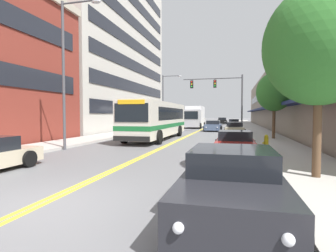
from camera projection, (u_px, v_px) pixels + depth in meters
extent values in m
plane|color=slate|center=(206.00, 127.00, 41.86)|extent=(240.00, 240.00, 0.00)
cube|color=#B2ADA5|center=(163.00, 127.00, 43.59)|extent=(3.14, 106.00, 0.15)
cube|color=#B2ADA5|center=(252.00, 128.00, 40.13)|extent=(3.14, 106.00, 0.15)
cube|color=yellow|center=(205.00, 127.00, 41.89)|extent=(0.14, 106.00, 0.01)
cube|color=yellow|center=(207.00, 127.00, 41.84)|extent=(0.14, 106.00, 0.01)
cube|color=#BCB7AD|center=(97.00, 48.00, 37.49)|extent=(12.00, 26.50, 23.13)
cube|color=black|center=(136.00, 109.00, 36.39)|extent=(0.08, 24.38, 1.40)
cube|color=black|center=(136.00, 88.00, 36.27)|extent=(0.08, 24.38, 1.40)
cube|color=black|center=(136.00, 67.00, 36.14)|extent=(0.08, 24.38, 1.40)
cube|color=black|center=(136.00, 46.00, 36.02)|extent=(0.08, 24.38, 1.40)
cube|color=black|center=(136.00, 24.00, 35.89)|extent=(0.08, 24.38, 1.40)
cube|color=black|center=(136.00, 3.00, 35.76)|extent=(0.08, 24.38, 1.40)
cube|color=gray|center=(294.00, 99.00, 38.53)|extent=(8.00, 68.00, 8.69)
cube|color=navy|center=(261.00, 109.00, 39.70)|extent=(1.10, 61.20, 0.24)
cube|color=black|center=(265.00, 93.00, 39.47)|extent=(0.08, 61.20, 1.40)
cube|color=silver|center=(157.00, 119.00, 22.12)|extent=(2.52, 11.44, 2.70)
cube|color=#196B33|center=(157.00, 125.00, 22.14)|extent=(2.54, 11.46, 0.32)
cube|color=black|center=(159.00, 114.00, 22.66)|extent=(2.55, 8.92, 0.97)
cube|color=black|center=(131.00, 113.00, 16.54)|extent=(2.27, 0.04, 1.19)
cube|color=yellow|center=(131.00, 102.00, 16.50)|extent=(1.82, 0.06, 0.28)
cube|color=black|center=(131.00, 139.00, 16.59)|extent=(2.47, 0.08, 0.32)
cylinder|color=black|center=(124.00, 136.00, 18.72)|extent=(0.30, 1.00, 1.00)
cylinder|color=black|center=(159.00, 137.00, 18.09)|extent=(0.30, 1.00, 1.00)
cylinder|color=black|center=(154.00, 131.00, 25.54)|extent=(0.30, 1.00, 1.00)
cylinder|color=black|center=(179.00, 131.00, 24.90)|extent=(0.30, 1.00, 1.00)
cube|color=#B7B7BC|center=(168.00, 126.00, 35.68)|extent=(1.72, 4.57, 0.63)
cube|color=black|center=(168.00, 122.00, 35.83)|extent=(1.48, 2.01, 0.46)
cylinder|color=black|center=(159.00, 128.00, 34.53)|extent=(0.22, 0.60, 0.60)
cylinder|color=black|center=(172.00, 128.00, 34.10)|extent=(0.22, 0.60, 0.60)
cylinder|color=black|center=(164.00, 127.00, 37.27)|extent=(0.22, 0.60, 0.60)
cylinder|color=black|center=(177.00, 127.00, 36.84)|extent=(0.22, 0.60, 0.60)
sphere|color=silver|center=(159.00, 127.00, 33.59)|extent=(0.16, 0.16, 0.16)
sphere|color=silver|center=(168.00, 127.00, 33.30)|extent=(0.16, 0.16, 0.16)
cube|color=red|center=(168.00, 125.00, 38.05)|extent=(0.18, 0.04, 0.10)
cube|color=red|center=(176.00, 125.00, 37.75)|extent=(0.18, 0.04, 0.10)
cylinder|color=black|center=(29.00, 159.00, 10.25)|extent=(0.22, 0.65, 0.65)
cube|color=red|center=(13.00, 151.00, 11.46)|extent=(0.18, 0.04, 0.10)
cube|color=red|center=(39.00, 152.00, 11.13)|extent=(0.18, 0.04, 0.10)
cube|color=#232328|center=(232.00, 190.00, 5.30)|extent=(1.91, 4.14, 0.70)
cube|color=black|center=(232.00, 160.00, 5.44)|extent=(1.64, 1.82, 0.48)
cylinder|color=black|center=(170.00, 220.00, 4.31)|extent=(0.22, 0.67, 0.67)
cylinder|color=black|center=(300.00, 233.00, 3.83)|extent=(0.22, 0.67, 0.67)
cylinder|color=black|center=(193.00, 181.00, 6.79)|extent=(0.22, 0.67, 0.67)
cylinder|color=black|center=(274.00, 186.00, 6.32)|extent=(0.22, 0.67, 0.67)
sphere|color=silver|center=(178.00, 228.00, 3.44)|extent=(0.16, 0.16, 0.16)
sphere|color=silver|center=(288.00, 240.00, 3.11)|extent=(0.16, 0.16, 0.16)
cube|color=red|center=(208.00, 167.00, 7.49)|extent=(0.18, 0.04, 0.10)
cube|color=red|center=(258.00, 169.00, 7.15)|extent=(0.18, 0.04, 0.10)
cube|color=#BCAD89|center=(235.00, 129.00, 27.82)|extent=(1.90, 4.34, 0.62)
cube|color=black|center=(235.00, 124.00, 27.97)|extent=(1.63, 1.91, 0.48)
cylinder|color=black|center=(225.00, 132.00, 26.76)|extent=(0.22, 0.62, 0.62)
cylinder|color=black|center=(245.00, 132.00, 26.29)|extent=(0.22, 0.62, 0.62)
cylinder|color=black|center=(226.00, 130.00, 29.37)|extent=(0.22, 0.62, 0.62)
cylinder|color=black|center=(244.00, 130.00, 28.90)|extent=(0.22, 0.62, 0.62)
sphere|color=silver|center=(228.00, 130.00, 25.86)|extent=(0.16, 0.16, 0.16)
sphere|color=silver|center=(242.00, 131.00, 25.54)|extent=(0.16, 0.16, 0.16)
cube|color=red|center=(228.00, 128.00, 30.10)|extent=(0.18, 0.04, 0.10)
cube|color=red|center=(241.00, 128.00, 29.77)|extent=(0.18, 0.04, 0.10)
cube|color=#38383D|center=(234.00, 124.00, 40.83)|extent=(1.71, 4.44, 0.71)
cube|color=black|center=(234.00, 121.00, 40.98)|extent=(1.47, 1.96, 0.46)
cylinder|color=black|center=(228.00, 126.00, 39.72)|extent=(0.22, 0.68, 0.68)
cylinder|color=black|center=(240.00, 126.00, 39.29)|extent=(0.22, 0.68, 0.68)
cylinder|color=black|center=(228.00, 125.00, 42.39)|extent=(0.22, 0.68, 0.68)
cylinder|color=black|center=(239.00, 125.00, 41.96)|extent=(0.22, 0.68, 0.68)
sphere|color=silver|center=(230.00, 125.00, 38.80)|extent=(0.16, 0.16, 0.16)
sphere|color=silver|center=(238.00, 125.00, 38.51)|extent=(0.16, 0.16, 0.16)
cube|color=red|center=(230.00, 124.00, 43.14)|extent=(0.18, 0.04, 0.10)
cube|color=red|center=(238.00, 124.00, 42.84)|extent=(0.18, 0.04, 0.10)
cube|color=maroon|center=(235.00, 145.00, 13.67)|extent=(1.94, 4.09, 0.56)
cube|color=black|center=(235.00, 135.00, 13.81)|extent=(1.66, 1.80, 0.47)
cylinder|color=black|center=(214.00, 151.00, 12.69)|extent=(0.22, 0.64, 0.64)
cylinder|color=black|center=(257.00, 152.00, 12.20)|extent=(0.22, 0.64, 0.64)
cylinder|color=black|center=(217.00, 145.00, 15.15)|extent=(0.22, 0.64, 0.64)
cylinder|color=black|center=(253.00, 146.00, 14.66)|extent=(0.22, 0.64, 0.64)
sphere|color=silver|center=(220.00, 149.00, 11.83)|extent=(0.16, 0.16, 0.16)
sphere|color=silver|center=(251.00, 150.00, 11.50)|extent=(0.16, 0.16, 0.16)
cube|color=red|center=(223.00, 141.00, 15.83)|extent=(0.18, 0.04, 0.10)
cube|color=red|center=(247.00, 141.00, 15.49)|extent=(0.18, 0.04, 0.10)
cube|color=black|center=(222.00, 122.00, 57.50)|extent=(1.92, 4.21, 0.71)
cube|color=black|center=(222.00, 119.00, 57.64)|extent=(1.65, 1.85, 0.54)
cylinder|color=black|center=(217.00, 123.00, 56.49)|extent=(0.22, 0.62, 0.62)
cylinder|color=black|center=(227.00, 123.00, 56.01)|extent=(0.22, 0.62, 0.62)
cylinder|color=black|center=(218.00, 122.00, 59.02)|extent=(0.22, 0.62, 0.62)
cylinder|color=black|center=(227.00, 122.00, 58.54)|extent=(0.22, 0.62, 0.62)
sphere|color=silver|center=(219.00, 122.00, 55.61)|extent=(0.16, 0.16, 0.16)
sphere|color=silver|center=(225.00, 122.00, 55.28)|extent=(0.16, 0.16, 0.16)
cube|color=red|center=(220.00, 121.00, 59.72)|extent=(0.18, 0.04, 0.10)
cube|color=red|center=(226.00, 121.00, 59.38)|extent=(0.18, 0.04, 0.10)
cube|color=#475675|center=(213.00, 127.00, 33.09)|extent=(1.88, 4.61, 0.69)
cube|color=black|center=(213.00, 122.00, 33.24)|extent=(1.61, 2.03, 0.45)
cylinder|color=black|center=(204.00, 129.00, 31.95)|extent=(0.22, 0.63, 0.63)
cylinder|color=black|center=(220.00, 129.00, 31.48)|extent=(0.22, 0.63, 0.63)
cylinder|color=black|center=(207.00, 128.00, 34.72)|extent=(0.22, 0.63, 0.63)
cylinder|color=black|center=(221.00, 128.00, 34.25)|extent=(0.22, 0.63, 0.63)
sphere|color=silver|center=(206.00, 127.00, 31.00)|extent=(0.16, 0.16, 0.16)
sphere|color=silver|center=(217.00, 127.00, 30.68)|extent=(0.16, 0.16, 0.16)
cube|color=red|center=(209.00, 126.00, 35.50)|extent=(0.18, 0.04, 0.10)
cube|color=red|center=(220.00, 126.00, 35.17)|extent=(0.18, 0.04, 0.10)
cube|color=#B7B7BC|center=(192.00, 118.00, 38.28)|extent=(2.42, 2.06, 2.54)
cube|color=black|center=(191.00, 115.00, 37.24)|extent=(2.06, 0.04, 1.12)
cube|color=white|center=(195.00, 116.00, 41.60)|extent=(2.47, 4.82, 3.10)
cylinder|color=black|center=(183.00, 126.00, 38.63)|extent=(0.28, 0.84, 0.84)
cylinder|color=black|center=(200.00, 126.00, 38.02)|extent=(0.28, 0.84, 0.84)
cylinder|color=black|center=(189.00, 125.00, 43.36)|extent=(0.28, 0.84, 0.84)
cylinder|color=black|center=(204.00, 125.00, 42.75)|extent=(0.28, 0.84, 0.84)
cylinder|color=#47474C|center=(242.00, 104.00, 29.85)|extent=(0.18, 0.18, 6.61)
cylinder|color=#47474C|center=(212.00, 79.00, 30.56)|extent=(6.82, 0.11, 0.11)
cube|color=black|center=(215.00, 84.00, 30.50)|extent=(0.34, 0.26, 0.92)
sphere|color=red|center=(215.00, 81.00, 30.33)|extent=(0.18, 0.18, 0.18)
sphere|color=yellow|center=(215.00, 84.00, 30.35)|extent=(0.18, 0.18, 0.18)
sphere|color=green|center=(215.00, 86.00, 30.36)|extent=(0.18, 0.18, 0.18)
cylinder|color=black|center=(215.00, 79.00, 30.48)|extent=(0.02, 0.02, 0.14)
cube|color=black|center=(192.00, 84.00, 31.17)|extent=(0.34, 0.26, 0.92)
sphere|color=red|center=(192.00, 82.00, 31.00)|extent=(0.18, 0.18, 0.18)
sphere|color=yellow|center=(192.00, 84.00, 31.01)|extent=(0.18, 0.18, 0.18)
sphere|color=green|center=(192.00, 87.00, 31.02)|extent=(0.18, 0.18, 0.18)
cylinder|color=black|center=(192.00, 80.00, 31.14)|extent=(0.02, 0.02, 0.14)
cylinder|color=#47474C|center=(64.00, 76.00, 15.18)|extent=(0.16, 0.16, 8.56)
cylinder|color=#47474C|center=(79.00, 2.00, 14.74)|extent=(2.15, 0.10, 0.10)
ellipsoid|color=#B2B2B7|center=(96.00, 2.00, 14.48)|extent=(0.56, 0.28, 0.20)
cylinder|color=#47474C|center=(163.00, 102.00, 36.49)|extent=(0.16, 0.16, 7.53)
cylinder|color=#47474C|center=(171.00, 76.00, 36.04)|extent=(2.40, 0.10, 0.10)
ellipsoid|color=#B2B2B7|center=(180.00, 76.00, 35.75)|extent=(0.56, 0.28, 0.20)
cylinder|color=brown|center=(317.00, 135.00, 7.97)|extent=(0.25, 0.25, 2.59)
ellipsoid|color=#2D6B28|center=(319.00, 46.00, 7.85)|extent=(3.28, 3.28, 3.61)
cylinder|color=brown|center=(274.00, 123.00, 20.90)|extent=(0.24, 0.24, 2.53)
ellipsoid|color=#2D6B28|center=(274.00, 92.00, 20.79)|extent=(2.78, 2.78, 3.06)
cylinder|color=yellow|center=(266.00, 145.00, 13.47)|extent=(0.22, 0.22, 0.73)
sphere|color=yellow|center=(266.00, 136.00, 13.45)|extent=(0.19, 0.19, 0.19)
cylinder|color=yellow|center=(263.00, 143.00, 13.50)|extent=(0.08, 0.10, 0.10)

